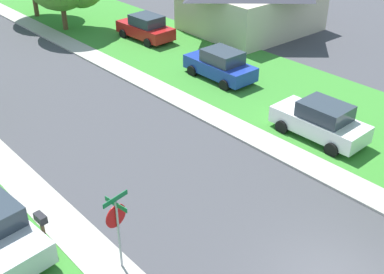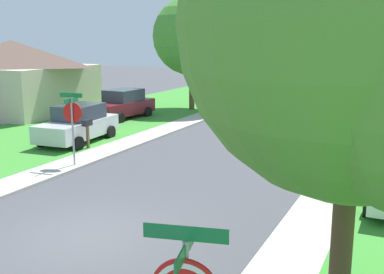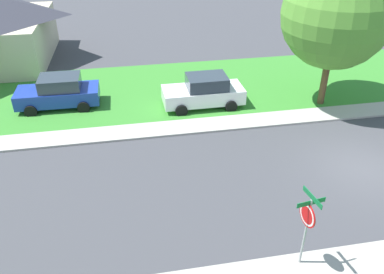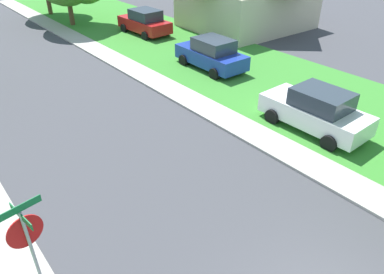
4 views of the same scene
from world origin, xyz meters
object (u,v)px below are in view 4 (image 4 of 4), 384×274
(car_blue_near_corner, at_px, (212,54))
(stop_sign_far_corner, at_px, (28,238))
(car_white_driveway_right, at_px, (316,110))
(car_red_behind_trees, at_px, (145,22))

(car_blue_near_corner, bearing_deg, stop_sign_far_corner, -146.43)
(stop_sign_far_corner, height_order, car_white_driveway_right, stop_sign_far_corner)
(stop_sign_far_corner, distance_m, car_red_behind_trees, 21.33)
(car_white_driveway_right, xyz_separation_m, car_blue_near_corner, (1.32, 7.65, 0.00))
(stop_sign_far_corner, distance_m, car_blue_near_corner, 15.07)
(stop_sign_far_corner, xyz_separation_m, car_blue_near_corner, (12.53, 8.32, -1.01))
(car_red_behind_trees, height_order, car_white_driveway_right, same)
(stop_sign_far_corner, bearing_deg, car_blue_near_corner, 33.57)
(car_red_behind_trees, relative_size, car_blue_near_corner, 1.01)
(stop_sign_far_corner, xyz_separation_m, car_white_driveway_right, (11.21, 0.66, -1.01))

